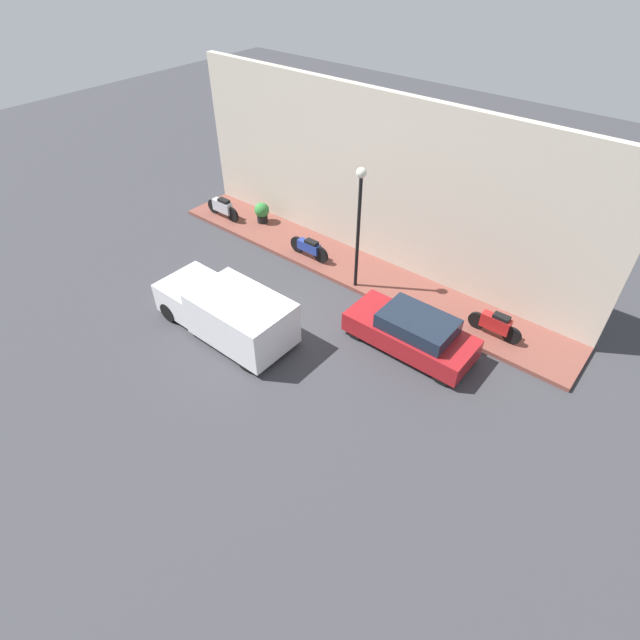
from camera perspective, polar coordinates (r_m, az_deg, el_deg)
ground_plane at (r=16.22m, az=-6.70°, el=-2.15°), size 60.00×60.00×0.00m
sidewalk at (r=19.18m, az=3.93°, el=5.86°), size 2.21×16.91×0.15m
building_facade at (r=18.60m, az=6.74°, el=15.34°), size 0.30×16.91×6.26m
parked_car at (r=15.65m, az=10.43°, el=-1.37°), size 1.68×4.06×1.31m
delivery_van at (r=16.15m, az=-10.71°, el=1.08°), size 1.97×4.83×1.65m
motorcycle_red at (r=16.67m, az=19.43°, el=-0.44°), size 0.30×1.76×0.86m
motorcycle_blue at (r=19.45m, az=-1.25°, el=8.29°), size 0.30×1.83×0.78m
scooter_silver at (r=22.64m, az=-11.06°, el=12.53°), size 0.30×1.87×0.89m
streetlamp at (r=16.65m, az=4.51°, el=12.23°), size 0.34×0.34×4.43m
potted_plant at (r=22.00m, az=-6.65°, el=12.18°), size 0.63×0.63×0.88m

